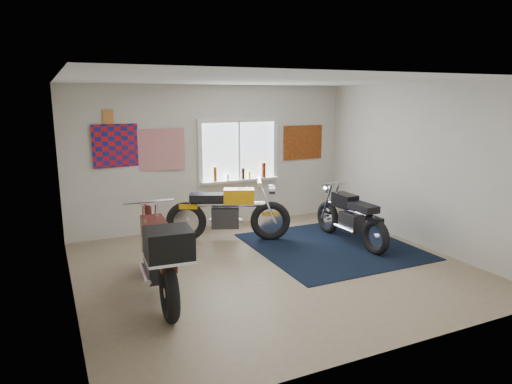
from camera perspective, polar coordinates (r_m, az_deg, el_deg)
name	(u,v)px	position (r m, az deg, el deg)	size (l,w,h in m)	color
ground	(273,268)	(6.86, 2.16, -9.42)	(5.50, 5.50, 0.00)	#9E896B
room_shell	(274,158)	(6.45, 2.27, 4.29)	(5.50, 5.50, 5.50)	white
navy_rug	(331,246)	(7.86, 9.42, -6.70)	(2.50, 2.60, 0.01)	black
window_assembly	(239,155)	(8.91, -2.17, 4.65)	(1.66, 0.17, 1.26)	white
oil_bottles	(245,172)	(8.93, -1.41, 2.47)	(1.11, 0.09, 0.30)	brown
flag_display	(108,117)	(8.23, -18.03, 8.95)	(1.60, 0.10, 1.17)	red
triumph_poster	(303,142)	(9.55, 5.88, 6.18)	(0.90, 0.03, 0.70)	#A54C14
yellow_triumph	(228,214)	(7.97, -3.54, -2.73)	(2.06, 1.01, 1.10)	black
black_chrome_bike	(350,219)	(8.00, 11.72, -3.28)	(0.59, 1.92, 0.99)	black
maroon_tourer	(160,256)	(5.74, -11.96, -7.78)	(0.69, 2.22, 1.12)	black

